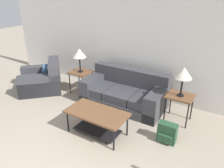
{
  "coord_description": "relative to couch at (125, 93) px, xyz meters",
  "views": [
    {
      "loc": [
        2.07,
        -1.06,
        2.61
      ],
      "look_at": [
        -0.03,
        2.36,
        0.8
      ],
      "focal_mm": 35.0,
      "sensor_mm": 36.0,
      "label": 1
    }
  ],
  "objects": [
    {
      "name": "armchair",
      "position": [
        -2.29,
        -0.45,
        -0.01
      ],
      "size": [
        1.45,
        1.45,
        0.8
      ],
      "color": "#38383D",
      "rests_on": "ground_plane"
    },
    {
      "name": "side_table_right",
      "position": [
        1.29,
        -0.03,
        0.23
      ],
      "size": [
        0.53,
        0.46,
        0.59
      ],
      "color": "brown",
      "rests_on": "ground_plane"
    },
    {
      "name": "backpack",
      "position": [
        1.32,
        -0.82,
        -0.11
      ],
      "size": [
        0.33,
        0.24,
        0.38
      ],
      "color": "#23472D",
      "rests_on": "ground_plane"
    },
    {
      "name": "table_lamp_right",
      "position": [
        1.29,
        -0.03,
        0.78
      ],
      "size": [
        0.34,
        0.34,
        0.61
      ],
      "color": "black",
      "rests_on": "side_table_right"
    },
    {
      "name": "couch",
      "position": [
        0.0,
        0.0,
        0.0
      ],
      "size": [
        1.93,
        0.97,
        0.82
      ],
      "color": "#38383D",
      "rests_on": "ground_plane"
    },
    {
      "name": "wall_back",
      "position": [
        0.09,
        0.7,
        1.01
      ],
      "size": [
        8.7,
        0.06,
        2.6
      ],
      "color": "white",
      "rests_on": "ground_plane"
    },
    {
      "name": "coffee_table",
      "position": [
        0.11,
        -1.28,
        0.06
      ],
      "size": [
        1.16,
        0.61,
        0.48
      ],
      "color": "brown",
      "rests_on": "ground_plane"
    },
    {
      "name": "table_lamp_left",
      "position": [
        -1.29,
        -0.03,
        0.78
      ],
      "size": [
        0.34,
        0.34,
        0.61
      ],
      "color": "black",
      "rests_on": "side_table_left"
    },
    {
      "name": "side_table_left",
      "position": [
        -1.29,
        -0.03,
        0.23
      ],
      "size": [
        0.53,
        0.46,
        0.59
      ],
      "color": "brown",
      "rests_on": "ground_plane"
    }
  ]
}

